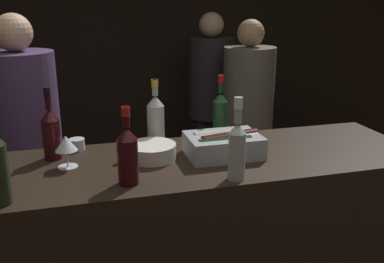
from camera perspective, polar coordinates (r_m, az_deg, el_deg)
wall_back_chalkboard at (r=4.21m, az=-8.84°, el=11.98°), size 6.40×0.06×2.80m
bar_counter at (r=2.20m, az=0.24°, el=-16.94°), size 2.15×0.65×1.08m
ice_bin_with_bottles at (r=1.97m, az=4.29°, el=-1.62°), size 0.34×0.24×0.11m
bowl_white at (r=1.94m, az=-5.36°, el=-2.61°), size 0.22×0.22×0.07m
wine_glass at (r=1.89m, az=-16.46°, el=-1.66°), size 0.09×0.09×0.14m
candle_votive at (r=2.12m, az=-15.09°, el=-1.65°), size 0.07×0.07×0.05m
red_wine_bottle_tall at (r=1.67m, az=-8.59°, el=-2.91°), size 0.08×0.08×0.31m
white_wine_bottle at (r=1.70m, az=6.02°, el=-2.07°), size 0.07×0.07×0.34m
red_wine_bottle_black_foil at (r=2.01m, az=-18.29°, el=-0.06°), size 0.08×0.08×0.33m
red_wine_bottle_burgundy at (r=2.21m, az=3.77°, el=2.40°), size 0.08×0.08×0.33m
rose_wine_bottle at (r=2.09m, az=-4.87°, el=1.66°), size 0.08×0.08×0.33m
person_in_hoodie at (r=2.73m, az=-21.15°, el=-1.79°), size 0.41×0.41×1.71m
person_blond_tee at (r=3.49m, az=7.43°, el=2.53°), size 0.41×0.41×1.63m
person_grey_polo at (r=3.84m, az=2.48°, el=4.42°), size 0.40×0.40×1.67m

